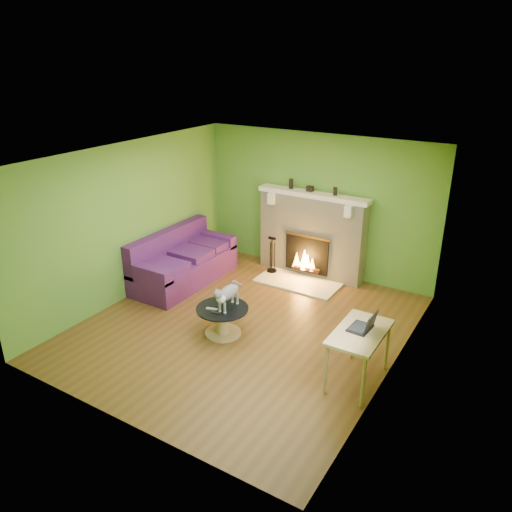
# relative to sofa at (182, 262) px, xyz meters

# --- Properties ---
(floor) EXTENTS (5.00, 5.00, 0.00)m
(floor) POSITION_rel_sofa_xyz_m (1.86, -0.80, -0.36)
(floor) COLOR brown
(floor) RESTS_ON ground
(ceiling) EXTENTS (5.00, 5.00, 0.00)m
(ceiling) POSITION_rel_sofa_xyz_m (1.86, -0.80, 2.24)
(ceiling) COLOR white
(ceiling) RESTS_ON wall_back
(wall_back) EXTENTS (5.00, 0.00, 5.00)m
(wall_back) POSITION_rel_sofa_xyz_m (1.86, 1.70, 0.94)
(wall_back) COLOR #56912F
(wall_back) RESTS_ON floor
(wall_front) EXTENTS (5.00, 0.00, 5.00)m
(wall_front) POSITION_rel_sofa_xyz_m (1.86, -3.30, 0.94)
(wall_front) COLOR #56912F
(wall_front) RESTS_ON floor
(wall_left) EXTENTS (0.00, 5.00, 5.00)m
(wall_left) POSITION_rel_sofa_xyz_m (-0.39, -0.80, 0.94)
(wall_left) COLOR #56912F
(wall_left) RESTS_ON floor
(wall_right) EXTENTS (0.00, 5.00, 5.00)m
(wall_right) POSITION_rel_sofa_xyz_m (4.11, -0.80, 0.94)
(wall_right) COLOR #56912F
(wall_right) RESTS_ON floor
(window_frame) EXTENTS (0.00, 1.20, 1.20)m
(window_frame) POSITION_rel_sofa_xyz_m (4.10, -1.70, 1.19)
(window_frame) COLOR silver
(window_frame) RESTS_ON wall_right
(window_pane) EXTENTS (0.00, 1.06, 1.06)m
(window_pane) POSITION_rel_sofa_xyz_m (4.09, -1.70, 1.19)
(window_pane) COLOR white
(window_pane) RESTS_ON wall_right
(fireplace) EXTENTS (2.10, 0.46, 1.58)m
(fireplace) POSITION_rel_sofa_xyz_m (1.86, 1.52, 0.41)
(fireplace) COLOR #BDB69D
(fireplace) RESTS_ON floor
(hearth) EXTENTS (1.50, 0.75, 0.03)m
(hearth) POSITION_rel_sofa_xyz_m (1.86, 1.00, -0.35)
(hearth) COLOR beige
(hearth) RESTS_ON floor
(mantel) EXTENTS (2.10, 0.28, 0.08)m
(mantel) POSITION_rel_sofa_xyz_m (1.86, 1.50, 1.18)
(mantel) COLOR white
(mantel) RESTS_ON fireplace
(sofa) EXTENTS (0.94, 2.07, 0.93)m
(sofa) POSITION_rel_sofa_xyz_m (0.00, 0.00, 0.00)
(sofa) COLOR #43185B
(sofa) RESTS_ON floor
(coffee_table) EXTENTS (0.77, 0.77, 0.44)m
(coffee_table) POSITION_rel_sofa_xyz_m (1.70, -1.14, -0.11)
(coffee_table) COLOR tan
(coffee_table) RESTS_ON floor
(desk) EXTENTS (0.57, 0.99, 0.73)m
(desk) POSITION_rel_sofa_xyz_m (3.81, -1.18, 0.28)
(desk) COLOR tan
(desk) RESTS_ON floor
(cat) EXTENTS (0.25, 0.67, 0.41)m
(cat) POSITION_rel_sofa_xyz_m (1.78, -1.09, 0.28)
(cat) COLOR slate
(cat) RESTS_ON coffee_table
(remote_silver) EXTENTS (0.18, 0.09, 0.02)m
(remote_silver) POSITION_rel_sofa_xyz_m (1.60, -1.26, 0.09)
(remote_silver) COLOR gray
(remote_silver) RESTS_ON coffee_table
(remote_black) EXTENTS (0.16, 0.05, 0.02)m
(remote_black) POSITION_rel_sofa_xyz_m (1.72, -1.32, 0.08)
(remote_black) COLOR black
(remote_black) RESTS_ON coffee_table
(laptop) EXTENTS (0.30, 0.34, 0.25)m
(laptop) POSITION_rel_sofa_xyz_m (3.79, -1.13, 0.49)
(laptop) COLOR black
(laptop) RESTS_ON desk
(fire_tools) EXTENTS (0.19, 0.19, 0.70)m
(fire_tools) POSITION_rel_sofa_xyz_m (1.23, 1.15, 0.02)
(fire_tools) COLOR black
(fire_tools) RESTS_ON hearth
(mantel_vase_left) EXTENTS (0.08, 0.08, 0.18)m
(mantel_vase_left) POSITION_rel_sofa_xyz_m (1.40, 1.53, 1.31)
(mantel_vase_left) COLOR black
(mantel_vase_left) RESTS_ON mantel
(mantel_vase_right) EXTENTS (0.07, 0.07, 0.14)m
(mantel_vase_right) POSITION_rel_sofa_xyz_m (2.26, 1.53, 1.29)
(mantel_vase_right) COLOR black
(mantel_vase_right) RESTS_ON mantel
(mantel_box) EXTENTS (0.12, 0.08, 0.10)m
(mantel_box) POSITION_rel_sofa_xyz_m (1.78, 1.53, 1.27)
(mantel_box) COLOR black
(mantel_box) RESTS_ON mantel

